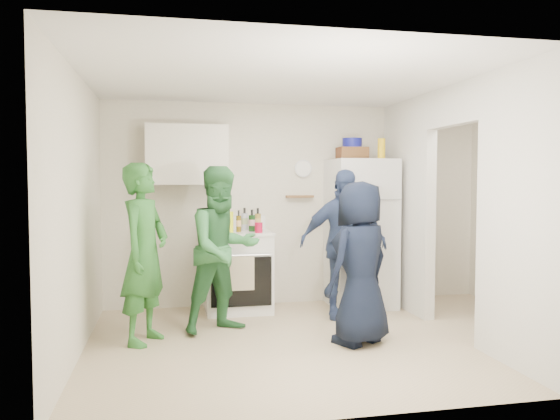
{
  "coord_description": "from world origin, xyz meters",
  "views": [
    {
      "loc": [
        -1.63,
        -5.01,
        1.55
      ],
      "look_at": [
        -0.51,
        0.4,
        1.25
      ],
      "focal_mm": 35.0,
      "sensor_mm": 36.0,
      "label": 1
    }
  ],
  "objects_px": {
    "blue_bowl": "(352,143)",
    "yellow_cup_stack_top": "(381,149)",
    "stove": "(238,271)",
    "person_green_left": "(145,253)",
    "person_navy": "(360,263)",
    "wicker_basket": "(352,153)",
    "person_denim": "(343,244)",
    "person_green_center": "(223,249)",
    "fridge": "(361,233)",
    "person_nook": "(510,240)"
  },
  "relations": [
    {
      "from": "blue_bowl",
      "to": "yellow_cup_stack_top",
      "type": "xyz_separation_m",
      "value": [
        0.32,
        -0.15,
        -0.08
      ]
    },
    {
      "from": "stove",
      "to": "yellow_cup_stack_top",
      "type": "height_order",
      "value": "yellow_cup_stack_top"
    },
    {
      "from": "person_green_left",
      "to": "person_navy",
      "type": "distance_m",
      "value": 2.05
    },
    {
      "from": "blue_bowl",
      "to": "yellow_cup_stack_top",
      "type": "relative_size",
      "value": 0.96
    },
    {
      "from": "person_green_left",
      "to": "person_navy",
      "type": "height_order",
      "value": "person_green_left"
    },
    {
      "from": "wicker_basket",
      "to": "person_denim",
      "type": "height_order",
      "value": "wicker_basket"
    },
    {
      "from": "person_green_center",
      "to": "stove",
      "type": "bearing_deg",
      "value": 49.41
    },
    {
      "from": "stove",
      "to": "person_green_left",
      "type": "bearing_deg",
      "value": -133.69
    },
    {
      "from": "person_green_center",
      "to": "wicker_basket",
      "type": "bearing_deg",
      "value": 3.38
    },
    {
      "from": "yellow_cup_stack_top",
      "to": "person_green_left",
      "type": "xyz_separation_m",
      "value": [
        -2.77,
        -0.94,
        -1.07
      ]
    },
    {
      "from": "wicker_basket",
      "to": "fridge",
      "type": "bearing_deg",
      "value": -26.57
    },
    {
      "from": "fridge",
      "to": "person_green_left",
      "type": "height_order",
      "value": "fridge"
    },
    {
      "from": "stove",
      "to": "wicker_basket",
      "type": "xyz_separation_m",
      "value": [
        1.42,
        0.02,
        1.41
      ]
    },
    {
      "from": "blue_bowl",
      "to": "person_denim",
      "type": "xyz_separation_m",
      "value": [
        -0.29,
        -0.55,
        -1.17
      ]
    },
    {
      "from": "person_denim",
      "to": "person_navy",
      "type": "relative_size",
      "value": 1.09
    },
    {
      "from": "fridge",
      "to": "yellow_cup_stack_top",
      "type": "xyz_separation_m",
      "value": [
        0.22,
        -0.1,
        1.03
      ]
    },
    {
      "from": "person_green_center",
      "to": "person_denim",
      "type": "relative_size",
      "value": 1.01
    },
    {
      "from": "stove",
      "to": "wicker_basket",
      "type": "relative_size",
      "value": 2.71
    },
    {
      "from": "wicker_basket",
      "to": "person_denim",
      "type": "relative_size",
      "value": 0.21
    },
    {
      "from": "person_navy",
      "to": "person_green_left",
      "type": "bearing_deg",
      "value": -43.61
    },
    {
      "from": "person_green_center",
      "to": "person_denim",
      "type": "distance_m",
      "value": 1.42
    },
    {
      "from": "wicker_basket",
      "to": "blue_bowl",
      "type": "bearing_deg",
      "value": 0.0
    },
    {
      "from": "stove",
      "to": "person_green_left",
      "type": "distance_m",
      "value": 1.53
    },
    {
      "from": "wicker_basket",
      "to": "blue_bowl",
      "type": "distance_m",
      "value": 0.13
    },
    {
      "from": "person_nook",
      "to": "person_green_center",
      "type": "bearing_deg",
      "value": -81.25
    },
    {
      "from": "fridge",
      "to": "person_green_left",
      "type": "bearing_deg",
      "value": -157.72
    },
    {
      "from": "person_green_left",
      "to": "person_nook",
      "type": "height_order",
      "value": "person_nook"
    },
    {
      "from": "person_denim",
      "to": "person_green_left",
      "type": "bearing_deg",
      "value": -155.88
    },
    {
      "from": "blue_bowl",
      "to": "person_green_left",
      "type": "distance_m",
      "value": 2.92
    },
    {
      "from": "person_green_left",
      "to": "blue_bowl",
      "type": "bearing_deg",
      "value": -39.61
    },
    {
      "from": "person_navy",
      "to": "stove",
      "type": "bearing_deg",
      "value": -88.4
    },
    {
      "from": "stove",
      "to": "fridge",
      "type": "relative_size",
      "value": 0.52
    },
    {
      "from": "wicker_basket",
      "to": "person_navy",
      "type": "distance_m",
      "value": 1.95
    },
    {
      "from": "blue_bowl",
      "to": "yellow_cup_stack_top",
      "type": "bearing_deg",
      "value": -25.11
    },
    {
      "from": "person_denim",
      "to": "fridge",
      "type": "bearing_deg",
      "value": 61.88
    },
    {
      "from": "blue_bowl",
      "to": "yellow_cup_stack_top",
      "type": "distance_m",
      "value": 0.36
    },
    {
      "from": "wicker_basket",
      "to": "person_green_center",
      "type": "xyz_separation_m",
      "value": [
        -1.67,
        -0.85,
        -1.03
      ]
    },
    {
      "from": "yellow_cup_stack_top",
      "to": "stove",
      "type": "bearing_deg",
      "value": 175.73
    },
    {
      "from": "stove",
      "to": "yellow_cup_stack_top",
      "type": "xyz_separation_m",
      "value": [
        1.74,
        -0.13,
        1.46
      ]
    },
    {
      "from": "fridge",
      "to": "wicker_basket",
      "type": "relative_size",
      "value": 5.16
    },
    {
      "from": "blue_bowl",
      "to": "person_navy",
      "type": "bearing_deg",
      "value": -106.25
    },
    {
      "from": "fridge",
      "to": "person_navy",
      "type": "xyz_separation_m",
      "value": [
        -0.55,
        -1.49,
        -0.13
      ]
    },
    {
      "from": "yellow_cup_stack_top",
      "to": "person_navy",
      "type": "height_order",
      "value": "yellow_cup_stack_top"
    },
    {
      "from": "person_green_left",
      "to": "person_navy",
      "type": "xyz_separation_m",
      "value": [
        2.0,
        -0.45,
        -0.09
      ]
    },
    {
      "from": "yellow_cup_stack_top",
      "to": "person_denim",
      "type": "relative_size",
      "value": 0.15
    },
    {
      "from": "fridge",
      "to": "person_green_left",
      "type": "xyz_separation_m",
      "value": [
        -2.55,
        -1.04,
        -0.05
      ]
    },
    {
      "from": "person_green_center",
      "to": "person_navy",
      "type": "bearing_deg",
      "value": -52.96
    },
    {
      "from": "person_green_left",
      "to": "stove",
      "type": "bearing_deg",
      "value": -17.39
    },
    {
      "from": "fridge",
      "to": "person_nook",
      "type": "relative_size",
      "value": 1.02
    },
    {
      "from": "person_navy",
      "to": "person_denim",
      "type": "bearing_deg",
      "value": -130.14
    }
  ]
}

